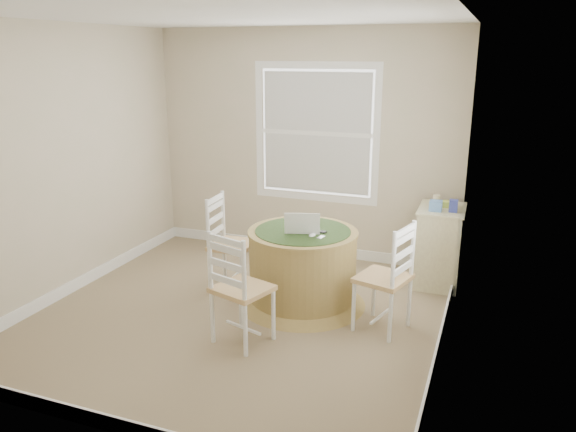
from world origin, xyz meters
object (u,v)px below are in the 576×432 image
at_px(round_table, 303,264).
at_px(chair_right, 383,278).
at_px(chair_near, 242,288).
at_px(chair_left, 232,244).
at_px(laptop, 303,229).
at_px(corner_chest, 439,246).

xyz_separation_m(round_table, chair_right, (0.81, -0.24, 0.07)).
distance_m(round_table, chair_near, 0.90).
relative_size(chair_left, chair_right, 1.00).
bearing_deg(chair_near, round_table, -86.90).
bearing_deg(chair_left, chair_near, -152.83).
xyz_separation_m(chair_left, chair_near, (0.56, -0.95, 0.00)).
bearing_deg(chair_right, laptop, -88.58).
height_order(chair_near, corner_chest, chair_near).
bearing_deg(corner_chest, chair_near, -128.11).
distance_m(chair_left, laptop, 0.85).
bearing_deg(chair_near, chair_right, -131.32).
distance_m(chair_right, laptop, 0.87).
bearing_deg(chair_near, corner_chest, -109.57).
bearing_deg(laptop, corner_chest, -155.80).
height_order(round_table, corner_chest, corner_chest).
relative_size(chair_near, laptop, 2.45).
bearing_deg(laptop, chair_right, 148.91).
distance_m(chair_left, chair_near, 1.10).
xyz_separation_m(chair_left, chair_right, (1.59, -0.32, 0.00)).
relative_size(chair_left, laptop, 2.45).
xyz_separation_m(round_table, chair_left, (-0.78, 0.09, 0.07)).
height_order(chair_left, corner_chest, chair_left).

